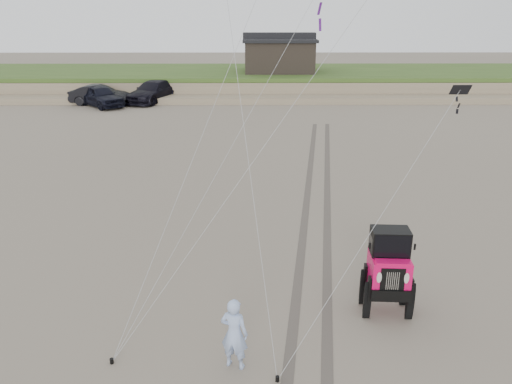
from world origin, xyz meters
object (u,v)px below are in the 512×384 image
truck_c (153,91)px  truck_b (100,95)px  man (234,334)px  jeep (388,281)px  truck_a (101,96)px  cabin (279,54)px

truck_c → truck_b: bearing=-139.9°
truck_b → man: man is taller
jeep → truck_a: bearing=121.4°
cabin → truck_b: size_ratio=1.40×
jeep → truck_b: bearing=121.2°
truck_c → jeep: (11.20, -29.71, 0.03)m
truck_b → jeep: jeep is taller
cabin → man: (-2.72, -37.46, -2.44)m
truck_c → jeep: bearing=-47.6°
cabin → jeep: size_ratio=1.39×
cabin → truck_b: bearing=-153.5°
cabin → truck_b: cabin is taller
man → truck_a: bearing=-50.2°
truck_b → man: 32.49m
truck_c → man: (7.58, -31.69, -0.02)m
jeep → man: jeep is taller
cabin → truck_a: size_ratio=1.36×
truck_c → truck_a: bearing=-128.8°
cabin → truck_c: cabin is taller
truck_b → truck_a: bearing=-152.4°
truck_a → jeep: 31.39m
truck_a → truck_b: (-0.28, 0.75, -0.05)m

